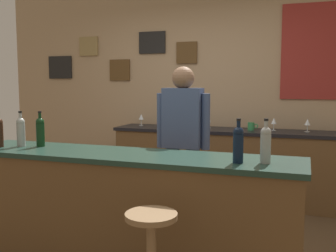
{
  "coord_description": "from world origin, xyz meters",
  "views": [
    {
      "loc": [
        1.34,
        -3.14,
        1.46
      ],
      "look_at": [
        0.07,
        0.45,
        1.05
      ],
      "focal_mm": 42.01,
      "sensor_mm": 36.0,
      "label": 1
    }
  ],
  "objects_px": {
    "wine_bottle_e": "(266,143)",
    "coffee_mug": "(251,126)",
    "bartender": "(183,139)",
    "wine_glass_c": "(274,121)",
    "bar_stool": "(151,248)",
    "wine_bottle_b": "(21,131)",
    "wine_glass_d": "(307,123)",
    "wine_bottle_d": "(238,143)",
    "wine_bottle_c": "(40,131)",
    "wine_glass_b": "(208,119)",
    "wine_glass_a": "(141,117)"
  },
  "relations": [
    {
      "from": "bartender",
      "to": "wine_glass_b",
      "type": "xyz_separation_m",
      "value": [
        -0.08,
        1.36,
        0.07
      ]
    },
    {
      "from": "bar_stool",
      "to": "wine_bottle_b",
      "type": "height_order",
      "value": "wine_bottle_b"
    },
    {
      "from": "bartender",
      "to": "wine_bottle_d",
      "type": "height_order",
      "value": "bartender"
    },
    {
      "from": "wine_bottle_b",
      "to": "bartender",
      "type": "bearing_deg",
      "value": 32.03
    },
    {
      "from": "wine_bottle_e",
      "to": "coffee_mug",
      "type": "height_order",
      "value": "wine_bottle_e"
    },
    {
      "from": "wine_bottle_e",
      "to": "wine_glass_b",
      "type": "relative_size",
      "value": 1.97
    },
    {
      "from": "bartender",
      "to": "wine_glass_a",
      "type": "distance_m",
      "value": 1.7
    },
    {
      "from": "bar_stool",
      "to": "wine_bottle_c",
      "type": "distance_m",
      "value": 1.57
    },
    {
      "from": "wine_bottle_e",
      "to": "coffee_mug",
      "type": "relative_size",
      "value": 2.45
    },
    {
      "from": "wine_glass_b",
      "to": "coffee_mug",
      "type": "xyz_separation_m",
      "value": [
        0.55,
        -0.08,
        -0.06
      ]
    },
    {
      "from": "wine_bottle_c",
      "to": "wine_glass_b",
      "type": "height_order",
      "value": "wine_bottle_c"
    },
    {
      "from": "wine_bottle_c",
      "to": "coffee_mug",
      "type": "bearing_deg",
      "value": 52.47
    },
    {
      "from": "wine_bottle_d",
      "to": "wine_glass_d",
      "type": "height_order",
      "value": "wine_bottle_d"
    },
    {
      "from": "wine_bottle_b",
      "to": "wine_bottle_e",
      "type": "xyz_separation_m",
      "value": [
        2.07,
        -0.05,
        0.0
      ]
    },
    {
      "from": "wine_bottle_e",
      "to": "wine_glass_d",
      "type": "height_order",
      "value": "wine_bottle_e"
    },
    {
      "from": "wine_glass_c",
      "to": "bar_stool",
      "type": "bearing_deg",
      "value": -100.41
    },
    {
      "from": "wine_bottle_c",
      "to": "coffee_mug",
      "type": "distance_m",
      "value": 2.52
    },
    {
      "from": "bartender",
      "to": "wine_bottle_b",
      "type": "bearing_deg",
      "value": -147.97
    },
    {
      "from": "bartender",
      "to": "wine_bottle_d",
      "type": "xyz_separation_m",
      "value": [
        0.66,
        -0.87,
        0.12
      ]
    },
    {
      "from": "wine_bottle_e",
      "to": "wine_glass_d",
      "type": "bearing_deg",
      "value": 82.79
    },
    {
      "from": "bartender",
      "to": "wine_bottle_c",
      "type": "relative_size",
      "value": 5.29
    },
    {
      "from": "wine_glass_b",
      "to": "wine_glass_a",
      "type": "bearing_deg",
      "value": -179.83
    },
    {
      "from": "bartender",
      "to": "wine_glass_c",
      "type": "distance_m",
      "value": 1.53
    },
    {
      "from": "wine_glass_a",
      "to": "wine_glass_c",
      "type": "xyz_separation_m",
      "value": [
        1.74,
        -0.02,
        0.0
      ]
    },
    {
      "from": "bar_stool",
      "to": "wine_bottle_c",
      "type": "xyz_separation_m",
      "value": [
        -1.3,
        0.67,
        0.6
      ]
    },
    {
      "from": "wine_bottle_e",
      "to": "coffee_mug",
      "type": "distance_m",
      "value": 2.13
    },
    {
      "from": "bar_stool",
      "to": "wine_glass_b",
      "type": "bearing_deg",
      "value": 96.52
    },
    {
      "from": "wine_glass_b",
      "to": "wine_glass_c",
      "type": "relative_size",
      "value": 1.0
    },
    {
      "from": "wine_glass_d",
      "to": "wine_bottle_d",
      "type": "bearing_deg",
      "value": -101.53
    },
    {
      "from": "bar_stool",
      "to": "coffee_mug",
      "type": "height_order",
      "value": "coffee_mug"
    },
    {
      "from": "coffee_mug",
      "to": "wine_bottle_e",
      "type": "bearing_deg",
      "value": -80.01
    },
    {
      "from": "bartender",
      "to": "wine_bottle_e",
      "type": "bearing_deg",
      "value": -44.17
    },
    {
      "from": "wine_bottle_b",
      "to": "wine_glass_a",
      "type": "height_order",
      "value": "wine_bottle_b"
    },
    {
      "from": "wine_glass_a",
      "to": "wine_bottle_c",
      "type": "bearing_deg",
      "value": -91.41
    },
    {
      "from": "bartender",
      "to": "bar_stool",
      "type": "bearing_deg",
      "value": -80.53
    },
    {
      "from": "bartender",
      "to": "wine_glass_a",
      "type": "xyz_separation_m",
      "value": [
        -1.01,
        1.36,
        0.07
      ]
    },
    {
      "from": "bar_stool",
      "to": "wine_glass_c",
      "type": "xyz_separation_m",
      "value": [
        0.5,
        2.72,
        0.55
      ]
    },
    {
      "from": "bartender",
      "to": "wine_bottle_e",
      "type": "xyz_separation_m",
      "value": [
        0.84,
        -0.82,
        0.12
      ]
    },
    {
      "from": "bar_stool",
      "to": "wine_glass_c",
      "type": "height_order",
      "value": "wine_glass_c"
    },
    {
      "from": "wine_glass_b",
      "to": "wine_bottle_e",
      "type": "bearing_deg",
      "value": -67.02
    },
    {
      "from": "bartender",
      "to": "bar_stool",
      "type": "height_order",
      "value": "bartender"
    },
    {
      "from": "wine_bottle_b",
      "to": "coffee_mug",
      "type": "distance_m",
      "value": 2.66
    },
    {
      "from": "bartender",
      "to": "wine_bottle_b",
      "type": "distance_m",
      "value": 1.45
    },
    {
      "from": "wine_bottle_e",
      "to": "wine_glass_c",
      "type": "height_order",
      "value": "wine_bottle_e"
    },
    {
      "from": "bartender",
      "to": "wine_bottle_e",
      "type": "height_order",
      "value": "bartender"
    },
    {
      "from": "wine_bottle_c",
      "to": "wine_glass_d",
      "type": "relative_size",
      "value": 1.97
    },
    {
      "from": "bar_stool",
      "to": "coffee_mug",
      "type": "xyz_separation_m",
      "value": [
        0.24,
        2.66,
        0.49
      ]
    },
    {
      "from": "wine_glass_a",
      "to": "wine_glass_d",
      "type": "bearing_deg",
      "value": -0.86
    },
    {
      "from": "bar_stool",
      "to": "coffee_mug",
      "type": "distance_m",
      "value": 2.72
    },
    {
      "from": "wine_glass_b",
      "to": "wine_glass_d",
      "type": "height_order",
      "value": "same"
    }
  ]
}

